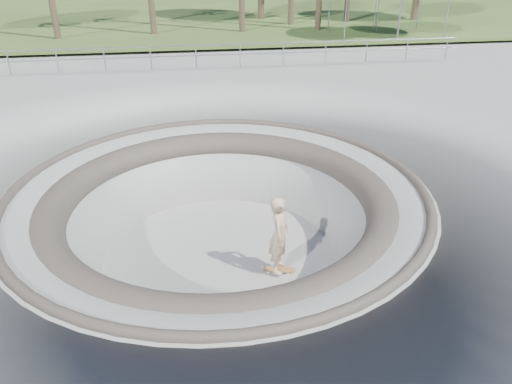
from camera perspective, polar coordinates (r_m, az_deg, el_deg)
ground at (r=12.21m, az=-4.36°, el=0.18°), size 180.00×180.00×0.00m
skate_bowl at (r=13.14m, az=-4.08°, el=-6.93°), size 14.00×14.00×4.10m
grass_strip at (r=45.17m, az=-8.08°, el=20.33°), size 180.00×36.00×0.12m
distant_hills at (r=69.32m, az=-4.88°, el=16.82°), size 103.20×45.00×28.60m
safety_railing at (r=23.37m, az=-6.88°, el=15.15°), size 25.00×0.06×1.03m
skateboard at (r=12.53m, az=2.59°, el=-8.86°), size 0.78×0.36×0.08m
skater at (r=11.96m, az=2.69°, el=-4.94°), size 0.67×0.83×1.99m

